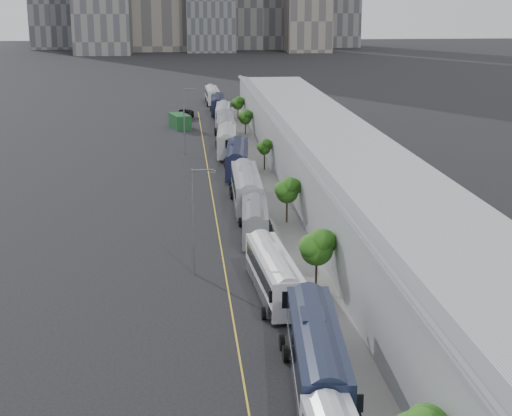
{
  "coord_description": "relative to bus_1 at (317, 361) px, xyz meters",
  "views": [
    {
      "loc": [
        -4.85,
        -23.01,
        22.65
      ],
      "look_at": [
        2.03,
        48.99,
        3.0
      ],
      "focal_mm": 55.0,
      "sensor_mm": 36.0,
      "label": 1
    }
  ],
  "objects": [
    {
      "name": "lane_line",
      "position": [
        -4.27,
        36.08,
        -1.71
      ],
      "size": [
        0.12,
        160.0,
        0.02
      ],
      "primitive_type": "cube",
      "color": "gold",
      "rests_on": "ground"
    },
    {
      "name": "street_lamp_far",
      "position": [
        -7.11,
        72.13,
        3.82
      ],
      "size": [
        2.04,
        0.22,
        9.69
      ],
      "color": "#59595E",
      "rests_on": "ground"
    },
    {
      "name": "bus_9",
      "position": [
        -0.45,
        112.86,
        -0.22
      ],
      "size": [
        3.17,
        12.32,
        3.57
      ],
      "rotation": [
        0.0,
        0.0,
        -0.06
      ],
      "color": "#171C34",
      "rests_on": "ground"
    },
    {
      "name": "suv",
      "position": [
        -7.29,
        106.62,
        -0.84
      ],
      "size": [
        4.35,
        6.81,
        1.75
      ],
      "primitive_type": "imported",
      "rotation": [
        0.0,
        0.0,
        -0.25
      ],
      "color": "black",
      "rests_on": "ground"
    },
    {
      "name": "bus_6",
      "position": [
        -1.03,
        72.1,
        -0.05
      ],
      "size": [
        3.69,
        13.68,
        3.95
      ],
      "rotation": [
        0.0,
        0.0,
        -0.07
      ],
      "color": "#B1B2B4",
      "rests_on": "ground"
    },
    {
      "name": "bus_8",
      "position": [
        -0.12,
        99.6,
        -0.19
      ],
      "size": [
        3.4,
        12.57,
        3.63
      ],
      "rotation": [
        0.0,
        0.0,
        -0.07
      ],
      "color": "#B4B8BF",
      "rests_on": "ground"
    },
    {
      "name": "bus_5",
      "position": [
        -0.52,
        58.33,
        -0.06
      ],
      "size": [
        3.95,
        13.65,
        3.93
      ],
      "rotation": [
        0.0,
        0.0,
        -0.09
      ],
      "color": "#161A32",
      "rests_on": "ground"
    },
    {
      "name": "bus_4",
      "position": [
        -0.71,
        41.69,
        0.0
      ],
      "size": [
        3.22,
        14.03,
        4.08
      ],
      "rotation": [
        0.0,
        0.0,
        -0.03
      ],
      "color": "#95979E",
      "rests_on": "ground"
    },
    {
      "name": "tree_5",
      "position": [
        3.01,
        105.39,
        1.37
      ],
      "size": [
        2.04,
        2.04,
        4.12
      ],
      "color": "black",
      "rests_on": "ground"
    },
    {
      "name": "bus_1",
      "position": [
        0.0,
        0.0,
        0.0
      ],
      "size": [
        3.91,
        14.1,
        4.07
      ],
      "rotation": [
        0.0,
        0.0,
        -0.08
      ],
      "color": "#161D33",
      "rests_on": "ground"
    },
    {
      "name": "tree_2",
      "position": [
        2.88,
        34.82,
        1.9
      ],
      "size": [
        2.29,
        2.29,
        4.78
      ],
      "color": "black",
      "rests_on": "ground"
    },
    {
      "name": "street_lamp_near",
      "position": [
        -6.73,
        20.43,
        3.49
      ],
      "size": [
        2.04,
        0.22,
        9.04
      ],
      "color": "#59595E",
      "rests_on": "ground"
    },
    {
      "name": "bus_3",
      "position": [
        -0.78,
        31.03,
        -0.23
      ],
      "size": [
        3.39,
        12.2,
        3.52
      ],
      "rotation": [
        0.0,
        0.0,
        -0.08
      ],
      "color": "slate",
      "rests_on": "ground"
    },
    {
      "name": "tree_1",
      "position": [
        2.72,
        16.02,
        2.0
      ],
      "size": [
        2.63,
        2.63,
        5.05
      ],
      "color": "black",
      "rests_on": "ground"
    },
    {
      "name": "shipping_container",
      "position": [
        -7.95,
        95.74,
        -0.46
      ],
      "size": [
        4.09,
        6.38,
        2.51
      ],
      "primitive_type": "cube",
      "rotation": [
        0.0,
        0.0,
        0.27
      ],
      "color": "#14421D",
      "rests_on": "ground"
    },
    {
      "name": "sidewalk",
      "position": [
        6.23,
        36.08,
        -1.66
      ],
      "size": [
        10.0,
        170.0,
        0.12
      ],
      "primitive_type": "cube",
      "color": "gray",
      "rests_on": "ground"
    },
    {
      "name": "bus_10",
      "position": [
        -0.93,
        127.94,
        -0.21
      ],
      "size": [
        2.76,
        12.32,
        3.59
      ],
      "rotation": [
        0.0,
        0.0,
        0.02
      ],
      "color": "silver",
      "rests_on": "ground"
    },
    {
      "name": "tree_3",
      "position": [
        3.23,
        59.93,
        1.44
      ],
      "size": [
        1.59,
        1.59,
        3.99
      ],
      "color": "black",
      "rests_on": "ground"
    },
    {
      "name": "tree_4",
      "position": [
        3.01,
        88.24,
        1.29
      ],
      "size": [
        2.04,
        2.04,
        4.05
      ],
      "color": "black",
      "rests_on": "ground"
    },
    {
      "name": "depot",
      "position": [
        10.22,
        36.08,
        1.79
      ],
      "size": [
        12.45,
        160.4,
        7.2
      ],
      "color": "gray",
      "rests_on": "ground"
    },
    {
      "name": "bus_2",
      "position": [
        -0.84,
        14.84,
        -0.2
      ],
      "size": [
        3.32,
        12.45,
        3.6
      ],
      "rotation": [
        0.0,
        0.0,
        0.07
      ],
      "color": "silver",
      "rests_on": "ground"
    },
    {
      "name": "bus_7",
      "position": [
        -0.61,
        83.87,
        0.01
      ],
      "size": [
        3.45,
        14.12,
        4.1
      ],
      "rotation": [
        0.0,
        0.0,
        -0.04
      ],
      "color": "gray",
      "rests_on": "ground"
    }
  ]
}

